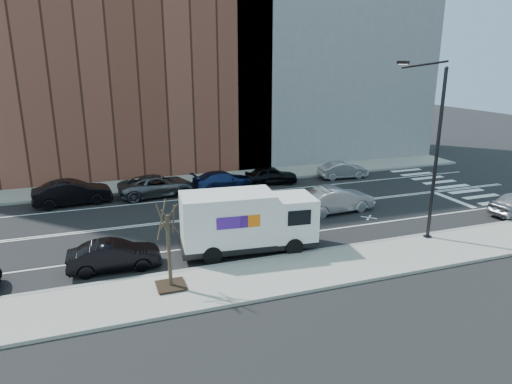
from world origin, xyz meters
TOP-DOWN VIEW (x-y plane):
  - ground at (0.00, 0.00)m, footprint 120.00×120.00m
  - sidewalk_near at (0.00, -8.80)m, footprint 44.00×3.60m
  - sidewalk_far at (0.00, 8.80)m, footprint 44.00×3.60m
  - curb_near at (0.00, -7.00)m, footprint 44.00×0.25m
  - curb_far at (0.00, 7.00)m, footprint 44.00×0.25m
  - crosswalk at (16.00, 0.00)m, footprint 3.00×14.00m
  - road_markings at (0.00, 0.00)m, footprint 40.00×8.60m
  - bldg_brick at (-8.00, 15.60)m, footprint 26.00×10.00m
  - bldg_concrete at (12.00, 15.60)m, footprint 20.00×10.00m
  - streetlight at (7.00, -6.91)m, footprint 0.44×4.02m
  - street_tree at (-7.00, -8.40)m, footprint 1.20×1.20m
  - fedex_van at (-2.67, -5.60)m, footprint 6.99×2.94m
  - far_parked_b at (-11.20, 5.65)m, footprint 5.13×2.18m
  - far_parked_c at (-5.60, 5.86)m, footprint 5.59×3.03m
  - far_parked_d at (-0.72, 5.97)m, footprint 4.84×2.38m
  - far_parked_e at (3.20, 6.10)m, footprint 4.25×2.11m
  - far_parked_f at (9.40, 5.83)m, footprint 4.08×1.61m
  - driving_sedan at (4.59, -1.62)m, footprint 5.12×2.19m
  - near_parked_rear_a at (-9.10, -5.55)m, footprint 4.19×1.57m

SIDE VIEW (x-z plane):
  - ground at x=0.00m, z-range 0.00..0.00m
  - crosswalk at x=16.00m, z-range 0.00..0.01m
  - road_markings at x=0.00m, z-range 0.00..0.01m
  - sidewalk_near at x=0.00m, z-range 0.00..0.15m
  - sidewalk_far at x=0.00m, z-range 0.00..0.15m
  - curb_near at x=0.00m, z-range 0.00..0.17m
  - curb_far at x=0.00m, z-range 0.00..0.17m
  - far_parked_f at x=9.40m, z-range 0.00..1.32m
  - far_parked_d at x=-0.72m, z-range 0.00..1.35m
  - near_parked_rear_a at x=-9.10m, z-range 0.00..1.37m
  - far_parked_e at x=3.20m, z-range 0.00..1.39m
  - far_parked_c at x=-5.60m, z-range 0.00..1.49m
  - driving_sedan at x=4.59m, z-range 0.00..1.64m
  - far_parked_b at x=-11.20m, z-range 0.00..1.64m
  - street_tree at x=-7.00m, z-range -0.42..3.33m
  - fedex_van at x=-2.67m, z-range 0.08..3.19m
  - streetlight at x=7.00m, z-range 0.41..9.75m
  - bldg_brick at x=-8.00m, z-range 0.00..22.00m
  - bldg_concrete at x=12.00m, z-range 0.00..26.00m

